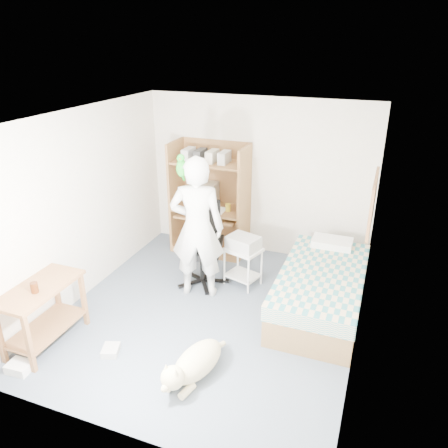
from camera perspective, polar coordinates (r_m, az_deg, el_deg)
name	(u,v)px	position (r m, az deg, el deg)	size (l,w,h in m)	color
floor	(210,313)	(5.77, -1.82, -11.58)	(4.00, 4.00, 0.00)	#4B5765
wall_back	(258,178)	(6.93, 4.44, 6.06)	(3.60, 0.02, 2.50)	silver
wall_right	(367,249)	(4.81, 18.23, -3.17)	(0.02, 4.00, 2.50)	silver
wall_left	(83,205)	(6.04, -17.97, 2.32)	(0.02, 4.00, 2.50)	silver
ceiling	(207,118)	(4.79, -2.21, 13.71)	(3.60, 4.00, 0.02)	white
computer_hutch	(211,203)	(7.05, -1.74, 2.76)	(1.20, 0.63, 1.80)	brown
bed	(321,290)	(5.84, 12.55, -8.36)	(1.02, 2.02, 0.66)	brown
side_desk	(42,306)	(5.42, -22.63, -9.89)	(0.50, 1.00, 0.75)	brown
corkboard	(373,203)	(5.57, 18.85, 2.63)	(0.04, 0.94, 0.66)	olive
office_chair	(203,255)	(6.27, -2.78, -4.03)	(0.66, 0.67, 1.17)	black
person	(197,228)	(5.75, -3.52, -0.55)	(0.71, 0.47, 1.95)	white
parrot	(182,167)	(5.56, -5.55, 7.44)	(0.14, 0.25, 0.39)	#148916
dog	(194,363)	(4.77, -3.93, -17.72)	(0.49, 1.04, 0.40)	beige
printer_cart	(243,261)	(6.20, 2.50, -4.80)	(0.57, 0.50, 0.57)	silver
printer	(243,243)	(6.07, 2.54, -2.46)	(0.42, 0.32, 0.18)	#A8A7A3
crt_monitor	(204,194)	(7.06, -2.61, 3.90)	(0.40, 0.43, 0.36)	beige
keyboard	(208,215)	(6.97, -2.13, 1.16)	(0.45, 0.16, 0.03)	beige
pencil_cup	(228,208)	(6.86, 0.53, 2.17)	(0.08, 0.08, 0.12)	gold
drink_glass	(34,288)	(5.17, -23.53, -7.63)	(0.08, 0.08, 0.12)	#411D0A
floor_box_a	(20,367)	(5.37, -25.14, -16.56)	(0.25, 0.20, 0.10)	white
floor_box_b	(111,350)	(5.28, -14.57, -15.68)	(0.18, 0.22, 0.08)	#ACABA7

